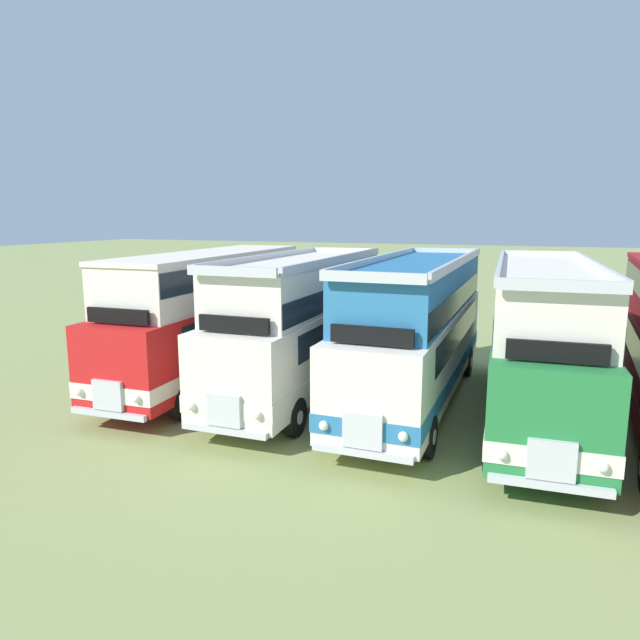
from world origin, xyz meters
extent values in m
cube|color=red|center=(-14.22, -0.10, 1.70)|extent=(2.84, 10.55, 2.30)
cube|color=silver|center=(-14.22, -0.10, 1.10)|extent=(2.88, 10.59, 0.44)
cube|color=#19232D|center=(-14.23, 0.30, 2.30)|extent=(2.79, 8.15, 0.76)
cube|color=#19232D|center=(-14.05, -5.27, 2.35)|extent=(2.20, 0.17, 0.90)
cube|color=silver|center=(-14.05, -5.38, 1.10)|extent=(0.90, 0.15, 0.80)
cube|color=silver|center=(-14.05, -5.41, 0.60)|extent=(2.30, 0.21, 0.16)
sphere|color=#EAEACC|center=(-13.15, -5.37, 1.10)|extent=(0.22, 0.22, 0.22)
sphere|color=#EAEACC|center=(-14.95, -5.42, 1.10)|extent=(0.22, 0.22, 0.22)
cube|color=silver|center=(-14.23, 0.15, 3.60)|extent=(2.71, 9.65, 1.50)
cube|color=silver|center=(-14.23, 0.15, 4.42)|extent=(2.77, 9.75, 0.14)
cube|color=#19232D|center=(-14.23, 0.15, 3.90)|extent=(2.74, 9.55, 0.68)
cube|color=black|center=(-14.07, -4.78, 3.10)|extent=(1.90, 0.18, 0.40)
cylinder|color=black|center=(-12.95, -3.70, 0.52)|extent=(0.31, 1.05, 1.04)
cylinder|color=silver|center=(-12.80, -3.69, 0.52)|extent=(0.03, 0.36, 0.36)
cylinder|color=black|center=(-15.25, -3.77, 0.52)|extent=(0.31, 1.05, 1.04)
cylinder|color=silver|center=(-15.40, -3.78, 0.52)|extent=(0.03, 0.36, 0.36)
cylinder|color=black|center=(-13.18, 3.37, 0.52)|extent=(0.31, 1.05, 1.04)
cylinder|color=silver|center=(-13.03, 3.38, 0.52)|extent=(0.03, 0.36, 0.36)
cylinder|color=black|center=(-15.48, 3.30, 0.52)|extent=(0.31, 1.05, 1.04)
cylinder|color=silver|center=(-15.63, 3.29, 0.52)|extent=(0.03, 0.36, 0.36)
cube|color=silver|center=(-10.66, -0.38, 1.70)|extent=(2.60, 9.82, 2.30)
cube|color=silver|center=(-10.66, -0.38, 1.10)|extent=(2.64, 9.86, 0.44)
cube|color=#19232D|center=(-10.67, 0.02, 2.30)|extent=(2.60, 7.42, 0.76)
cube|color=#19232D|center=(-10.62, -5.22, 2.35)|extent=(2.20, 0.12, 0.90)
cube|color=silver|center=(-10.62, -5.33, 1.10)|extent=(0.90, 0.13, 0.80)
cube|color=silver|center=(-10.62, -5.36, 0.60)|extent=(2.30, 0.16, 0.16)
sphere|color=#EAEACC|center=(-9.72, -5.33, 1.10)|extent=(0.22, 0.22, 0.22)
sphere|color=#EAEACC|center=(-11.52, -5.35, 1.10)|extent=(0.22, 0.22, 0.22)
cube|color=silver|center=(-10.67, -0.13, 3.60)|extent=(2.49, 8.92, 1.50)
cube|color=silver|center=(-10.62, -4.78, 4.40)|extent=(2.40, 0.12, 0.24)
cube|color=silver|center=(-10.71, 3.81, 4.40)|extent=(2.40, 0.12, 0.24)
cube|color=silver|center=(-9.47, -0.12, 4.40)|extent=(0.19, 8.90, 0.24)
cube|color=silver|center=(-11.87, -0.14, 4.40)|extent=(0.19, 8.90, 0.24)
cube|color=#19232D|center=(-10.67, -0.13, 3.30)|extent=(2.53, 8.82, 0.64)
cube|color=black|center=(-10.62, -4.73, 3.10)|extent=(1.90, 0.14, 0.40)
cylinder|color=black|center=(-9.48, -3.67, 0.52)|extent=(0.29, 1.04, 1.04)
cylinder|color=silver|center=(-9.33, -3.67, 0.52)|extent=(0.02, 0.36, 0.36)
cylinder|color=black|center=(-11.78, -3.69, 0.52)|extent=(0.29, 1.04, 1.04)
cylinder|color=silver|center=(-11.93, -3.69, 0.52)|extent=(0.02, 0.36, 0.36)
cylinder|color=black|center=(-9.55, 2.73, 0.52)|extent=(0.29, 1.04, 1.04)
cylinder|color=silver|center=(-9.40, 2.73, 0.52)|extent=(0.02, 0.36, 0.36)
cylinder|color=black|center=(-11.85, 2.70, 0.52)|extent=(0.29, 1.04, 1.04)
cylinder|color=silver|center=(-12.00, 2.70, 0.52)|extent=(0.02, 0.36, 0.36)
cube|color=silver|center=(-7.11, 0.17, 1.70)|extent=(2.52, 11.07, 2.30)
cube|color=teal|center=(-7.11, 0.17, 1.10)|extent=(2.56, 11.11, 0.44)
cube|color=#19232D|center=(-7.11, 0.57, 2.30)|extent=(2.54, 8.67, 0.76)
cube|color=#19232D|center=(-7.12, -5.30, 2.35)|extent=(2.20, 0.10, 0.90)
cube|color=silver|center=(-7.12, -5.41, 1.10)|extent=(0.90, 0.12, 0.80)
cube|color=silver|center=(-7.12, -5.44, 0.60)|extent=(2.30, 0.14, 0.16)
sphere|color=#EAEACC|center=(-6.22, -5.42, 1.10)|extent=(0.22, 0.22, 0.22)
sphere|color=#EAEACC|center=(-8.02, -5.42, 1.10)|extent=(0.22, 0.22, 0.22)
cube|color=teal|center=(-7.11, 0.42, 3.60)|extent=(2.42, 10.17, 1.50)
cube|color=silver|center=(-7.12, -4.86, 4.40)|extent=(2.40, 0.10, 0.24)
cube|color=silver|center=(-7.10, 5.00, 4.40)|extent=(2.40, 0.10, 0.24)
cube|color=silver|center=(-5.91, 0.42, 4.40)|extent=(0.12, 10.16, 0.24)
cube|color=silver|center=(-8.31, 0.42, 4.40)|extent=(0.12, 10.16, 0.24)
cube|color=#19232D|center=(-7.11, 0.42, 3.30)|extent=(2.46, 10.07, 0.64)
cube|color=black|center=(-7.12, -4.81, 3.10)|extent=(1.90, 0.12, 0.40)
cylinder|color=black|center=(-5.97, -3.76, 0.52)|extent=(0.28, 1.04, 1.04)
cylinder|color=silver|center=(-5.82, -3.76, 0.52)|extent=(0.02, 0.36, 0.36)
cylinder|color=black|center=(-8.27, -3.76, 0.52)|extent=(0.28, 1.04, 1.04)
cylinder|color=silver|center=(-8.42, -3.76, 0.52)|extent=(0.02, 0.36, 0.36)
cylinder|color=black|center=(-5.95, 3.90, 0.52)|extent=(0.28, 1.04, 1.04)
cylinder|color=silver|center=(-5.80, 3.90, 0.52)|extent=(0.02, 0.36, 0.36)
cylinder|color=black|center=(-8.25, 3.90, 0.52)|extent=(0.28, 1.04, 1.04)
cylinder|color=silver|center=(-8.40, 3.90, 0.52)|extent=(0.02, 0.36, 0.36)
cube|color=#237538|center=(-3.55, -0.20, 1.70)|extent=(3.00, 10.80, 2.30)
cube|color=silver|center=(-3.55, -0.20, 1.10)|extent=(3.04, 10.84, 0.44)
cube|color=#19232D|center=(-3.57, 0.20, 2.30)|extent=(2.92, 8.40, 0.76)
cube|color=#19232D|center=(-3.31, -5.48, 2.35)|extent=(2.20, 0.20, 0.90)
cube|color=silver|center=(-3.30, -5.59, 1.10)|extent=(0.90, 0.16, 0.80)
cube|color=silver|center=(-3.30, -5.62, 0.60)|extent=(2.30, 0.25, 0.16)
sphere|color=#EAEACC|center=(-2.40, -5.56, 1.10)|extent=(0.22, 0.22, 0.22)
sphere|color=#EAEACC|center=(-4.20, -5.65, 1.10)|extent=(0.22, 0.22, 0.22)
cube|color=silver|center=(-3.57, 0.05, 3.60)|extent=(2.86, 9.90, 1.50)
cube|color=silver|center=(-3.33, -5.04, 4.40)|extent=(2.40, 0.21, 0.24)
cube|color=silver|center=(-3.77, 4.44, 4.40)|extent=(2.40, 0.21, 0.24)
cube|color=silver|center=(-2.37, 0.10, 4.40)|extent=(0.56, 9.79, 0.24)
cube|color=silver|center=(-4.77, -0.01, 4.40)|extent=(0.56, 9.79, 0.24)
cube|color=#19232D|center=(-3.57, 0.05, 3.30)|extent=(2.89, 9.80, 0.64)
cube|color=black|center=(-3.33, -4.99, 3.10)|extent=(1.90, 0.21, 0.40)
cylinder|color=black|center=(-2.23, -3.89, 0.52)|extent=(0.33, 1.05, 1.04)
cylinder|color=silver|center=(-2.08, -3.88, 0.52)|extent=(0.04, 0.36, 0.36)
cylinder|color=black|center=(-4.53, -4.00, 0.52)|extent=(0.33, 1.05, 1.04)
cylinder|color=silver|center=(-4.68, -4.01, 0.52)|extent=(0.04, 0.36, 0.36)
cylinder|color=black|center=(-2.57, 3.40, 0.52)|extent=(0.33, 1.05, 1.04)
cylinder|color=silver|center=(-2.42, 3.40, 0.52)|extent=(0.04, 0.36, 0.36)
cylinder|color=black|center=(-4.87, 3.29, 0.52)|extent=(0.33, 1.05, 1.04)
cylinder|color=silver|center=(-5.02, 3.28, 0.52)|extent=(0.04, 0.36, 0.36)
cylinder|color=black|center=(-0.96, 3.60, 0.52)|extent=(0.33, 1.05, 1.04)
cylinder|color=silver|center=(-1.11, 3.61, 0.52)|extent=(0.04, 0.36, 0.36)
camera|label=1|loc=(-3.78, -16.77, 5.71)|focal=32.12mm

